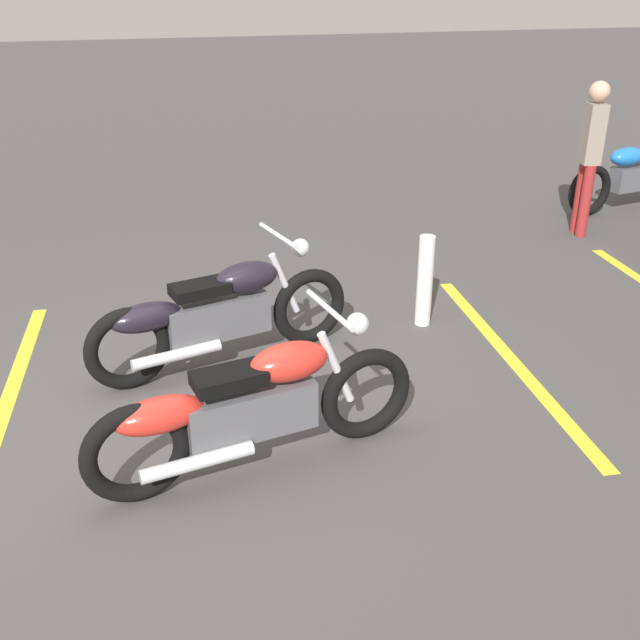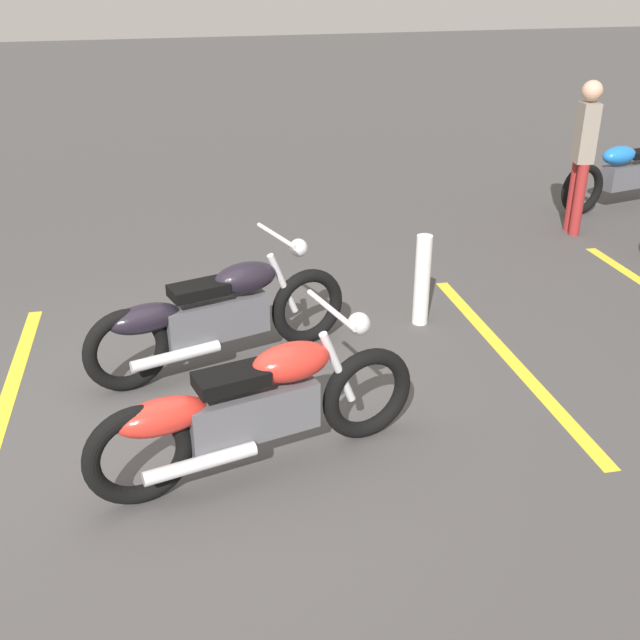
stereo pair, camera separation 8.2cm
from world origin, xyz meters
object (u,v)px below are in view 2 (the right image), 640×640
(motorcycle_bright_foreground, at_px, (252,408))
(bystander_near_row, at_px, (583,151))
(bollard_post, at_px, (422,280))
(motorcycle_row_far_right, at_px, (632,173))
(motorcycle_dark_foreground, at_px, (215,314))

(motorcycle_bright_foreground, distance_m, bystander_near_row, 5.86)
(bollard_post, bearing_deg, motorcycle_bright_foreground, -137.23)
(bollard_post, bearing_deg, motorcycle_row_far_right, 32.70)
(motorcycle_dark_foreground, distance_m, motorcycle_row_far_right, 6.63)
(motorcycle_row_far_right, bearing_deg, motorcycle_bright_foreground, 25.52)
(motorcycle_dark_foreground, height_order, motorcycle_row_far_right, motorcycle_dark_foreground)
(bystander_near_row, xyz_separation_m, bollard_post, (-2.74, -1.85, -0.58))
(motorcycle_bright_foreground, height_order, motorcycle_dark_foreground, same)
(motorcycle_dark_foreground, height_order, bystander_near_row, bystander_near_row)
(motorcycle_row_far_right, distance_m, bollard_post, 4.83)
(bollard_post, bearing_deg, bystander_near_row, 33.97)
(motorcycle_dark_foreground, bearing_deg, motorcycle_bright_foreground, -103.79)
(motorcycle_bright_foreground, relative_size, bystander_near_row, 1.24)
(motorcycle_dark_foreground, relative_size, bystander_near_row, 1.23)
(motorcycle_row_far_right, distance_m, bystander_near_row, 1.62)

